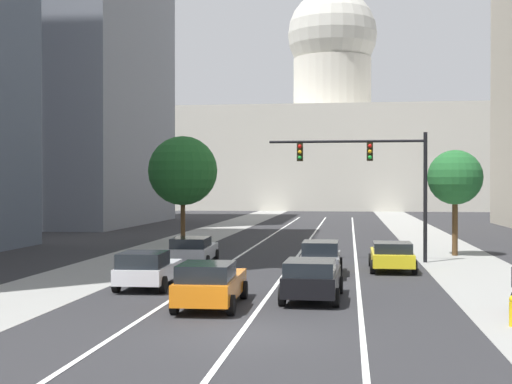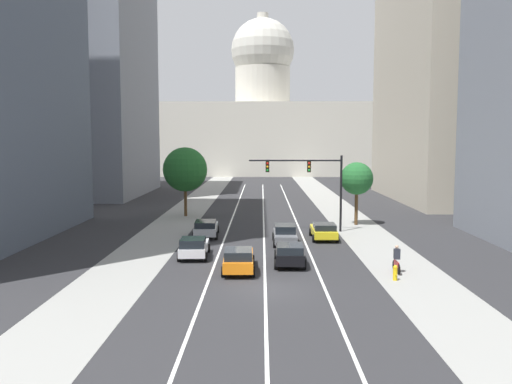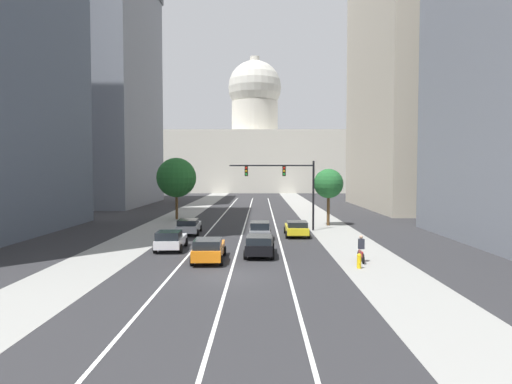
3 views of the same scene
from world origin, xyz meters
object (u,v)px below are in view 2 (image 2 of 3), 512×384
(car_black, at_px, (290,253))
(car_white, at_px, (194,247))
(car_orange, at_px, (239,259))
(street_tree_mid_right, at_px, (357,179))
(car_gray, at_px, (285,234))
(capitol_building, at_px, (263,124))
(car_silver, at_px, (206,228))
(car_yellow, at_px, (324,231))
(fire_hydrant, at_px, (395,273))
(cyclist, at_px, (397,259))
(street_tree_near_left, at_px, (185,169))
(traffic_signal_mast, at_px, (312,176))

(car_black, bearing_deg, car_white, 73.55)
(car_orange, height_order, street_tree_mid_right, street_tree_mid_right)
(car_gray, bearing_deg, car_white, 127.68)
(car_black, bearing_deg, capitol_building, 2.56)
(car_silver, relative_size, car_yellow, 1.06)
(car_silver, xyz_separation_m, fire_hydrant, (12.43, -14.13, -0.30))
(capitol_building, distance_m, car_black, 97.59)
(cyclist, bearing_deg, street_tree_near_left, 32.54)
(car_gray, distance_m, car_white, 8.25)
(car_yellow, relative_size, car_black, 1.01)
(car_orange, relative_size, cyclist, 2.77)
(car_yellow, bearing_deg, car_gray, 121.67)
(car_yellow, height_order, car_white, car_white)
(car_gray, height_order, car_yellow, car_gray)
(car_gray, relative_size, traffic_signal_mast, 0.55)
(car_white, distance_m, traffic_signal_mast, 14.79)
(traffic_signal_mast, height_order, fire_hydrant, traffic_signal_mast)
(car_orange, height_order, car_silver, car_orange)
(fire_hydrant, relative_size, street_tree_near_left, 0.12)
(car_black, xyz_separation_m, fire_hydrant, (5.92, -3.86, -0.32))
(car_silver, bearing_deg, fire_hydrant, -141.16)
(car_orange, relative_size, car_white, 1.10)
(car_gray, distance_m, car_yellow, 3.82)
(capitol_building, bearing_deg, cyclist, -85.34)
(car_gray, bearing_deg, street_tree_near_left, 32.70)
(car_gray, xyz_separation_m, street_tree_near_left, (-10.01, 15.56, 4.23))
(fire_hydrant, bearing_deg, capitol_building, 94.28)
(traffic_signal_mast, bearing_deg, car_black, -101.40)
(car_gray, xyz_separation_m, car_yellow, (3.27, 1.98, -0.05))
(cyclist, bearing_deg, car_white, 71.13)
(car_silver, height_order, street_tree_mid_right, street_tree_mid_right)
(traffic_signal_mast, distance_m, cyclist, 16.04)
(capitol_building, bearing_deg, fire_hydrant, -85.72)
(car_black, bearing_deg, fire_hydrant, -121.53)
(car_white, relative_size, fire_hydrant, 4.74)
(traffic_signal_mast, bearing_deg, cyclist, -75.72)
(car_yellow, bearing_deg, car_orange, 149.59)
(car_white, distance_m, car_black, 6.85)
(capitol_building, height_order, traffic_signal_mast, capitol_building)
(car_orange, height_order, car_white, car_orange)
(car_orange, relative_size, car_gray, 1.04)
(capitol_building, xyz_separation_m, car_gray, (1.63, -89.76, -11.28))
(car_white, relative_size, car_black, 0.97)
(cyclist, relative_size, street_tree_near_left, 0.23)
(capitol_building, bearing_deg, car_yellow, -86.81)
(car_white, bearing_deg, car_orange, -142.33)
(car_gray, xyz_separation_m, fire_hydrant, (5.91, -11.03, -0.31))
(cyclist, bearing_deg, car_gray, 33.91)
(car_silver, bearing_deg, car_white, 177.51)
(car_orange, distance_m, traffic_signal_mast, 16.44)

